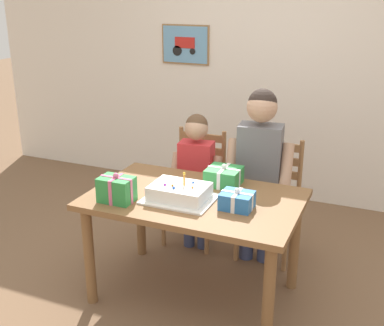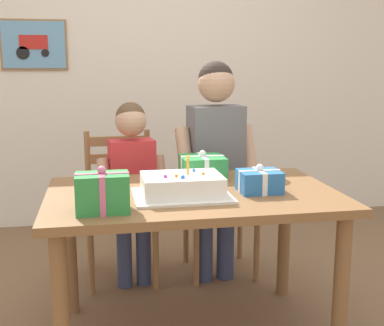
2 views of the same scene
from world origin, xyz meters
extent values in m
plane|color=brown|center=(0.00, 0.00, 0.00)|extent=(20.00, 20.00, 0.00)
cube|color=silver|center=(0.00, 1.97, 1.30)|extent=(6.40, 0.08, 2.60)
cube|color=olive|center=(-0.91, 1.92, 1.48)|extent=(0.51, 0.02, 0.39)
cube|color=#669EC6|center=(-0.91, 1.91, 1.48)|extent=(0.48, 0.01, 0.36)
cube|color=red|center=(-0.91, 1.91, 1.50)|extent=(0.22, 0.01, 0.11)
cylinder|color=black|center=(-0.99, 1.91, 1.42)|extent=(0.10, 0.01, 0.10)
cylinder|color=black|center=(-0.82, 1.91, 1.42)|extent=(0.06, 0.01, 0.06)
cube|color=brown|center=(0.00, 0.00, 0.72)|extent=(1.37, 0.86, 0.04)
cylinder|color=brown|center=(-0.61, -0.35, 0.35)|extent=(0.07, 0.07, 0.70)
cylinder|color=brown|center=(0.61, -0.35, 0.35)|extent=(0.07, 0.07, 0.70)
cylinder|color=brown|center=(-0.61, 0.35, 0.35)|extent=(0.07, 0.07, 0.70)
cylinder|color=brown|center=(0.61, 0.35, 0.35)|extent=(0.07, 0.07, 0.70)
cube|color=white|center=(-0.07, -0.09, 0.75)|extent=(0.44, 0.34, 0.01)
cube|color=white|center=(-0.07, -0.09, 0.80)|extent=(0.36, 0.26, 0.09)
cylinder|color=orange|center=(-0.04, -0.08, 0.88)|extent=(0.01, 0.01, 0.07)
sphere|color=yellow|center=(-0.04, -0.08, 0.92)|extent=(0.02, 0.02, 0.02)
sphere|color=blue|center=(0.00, -0.02, 0.85)|extent=(0.02, 0.02, 0.02)
sphere|color=orange|center=(0.03, -0.10, 0.85)|extent=(0.02, 0.02, 0.02)
sphere|color=blue|center=(-0.07, -0.16, 0.85)|extent=(0.02, 0.02, 0.02)
sphere|color=orange|center=(-0.10, -0.12, 0.85)|extent=(0.02, 0.02, 0.02)
sphere|color=purple|center=(-0.15, -0.13, 0.85)|extent=(0.02, 0.02, 0.02)
cube|color=#286BB7|center=(0.31, -0.06, 0.79)|extent=(0.19, 0.16, 0.10)
cube|color=white|center=(0.31, -0.06, 0.79)|extent=(0.20, 0.02, 0.11)
cube|color=white|center=(0.31, -0.06, 0.79)|extent=(0.02, 0.17, 0.11)
sphere|color=white|center=(0.31, -0.06, 0.86)|extent=(0.04, 0.04, 0.04)
cube|color=#2D8E42|center=(-0.42, -0.26, 0.82)|extent=(0.21, 0.15, 0.16)
cube|color=#DB668E|center=(-0.42, -0.26, 0.82)|extent=(0.22, 0.02, 0.16)
cube|color=#DB668E|center=(-0.42, -0.26, 0.82)|extent=(0.02, 0.16, 0.16)
sphere|color=#DB668E|center=(-0.42, -0.26, 0.91)|extent=(0.04, 0.04, 0.04)
cube|color=#2D8E42|center=(0.10, 0.27, 0.80)|extent=(0.23, 0.22, 0.12)
cube|color=white|center=(0.10, 0.27, 0.80)|extent=(0.23, 0.02, 0.12)
cube|color=white|center=(0.10, 0.27, 0.80)|extent=(0.02, 0.22, 0.12)
sphere|color=white|center=(0.10, 0.27, 0.87)|extent=(0.04, 0.04, 0.04)
cube|color=#996B42|center=(-0.31, 0.73, 0.45)|extent=(0.43, 0.43, 0.04)
cylinder|color=#996B42|center=(-0.12, 0.55, 0.21)|extent=(0.04, 0.04, 0.43)
cylinder|color=#996B42|center=(-0.50, 0.54, 0.21)|extent=(0.04, 0.04, 0.43)
cylinder|color=#996B42|center=(-0.13, 0.93, 0.21)|extent=(0.04, 0.04, 0.43)
cylinder|color=#996B42|center=(-0.51, 0.92, 0.21)|extent=(0.04, 0.04, 0.43)
cylinder|color=#996B42|center=(-0.13, 0.93, 0.70)|extent=(0.04, 0.04, 0.45)
cylinder|color=#996B42|center=(-0.51, 0.92, 0.70)|extent=(0.04, 0.04, 0.45)
cube|color=#996B42|center=(-0.32, 0.92, 0.63)|extent=(0.36, 0.03, 0.06)
cube|color=#996B42|center=(-0.32, 0.92, 0.74)|extent=(0.36, 0.03, 0.06)
cube|color=#996B42|center=(-0.32, 0.92, 0.85)|extent=(0.36, 0.03, 0.06)
cube|color=#996B42|center=(0.31, 0.73, 0.45)|extent=(0.42, 0.42, 0.04)
cylinder|color=#996B42|center=(0.50, 0.54, 0.21)|extent=(0.04, 0.04, 0.43)
cylinder|color=#996B42|center=(0.12, 0.54, 0.21)|extent=(0.04, 0.04, 0.43)
cylinder|color=#996B42|center=(0.51, 0.92, 0.21)|extent=(0.04, 0.04, 0.43)
cylinder|color=#996B42|center=(0.13, 0.92, 0.21)|extent=(0.04, 0.04, 0.43)
cylinder|color=#996B42|center=(0.51, 0.92, 0.70)|extent=(0.04, 0.04, 0.45)
cylinder|color=#996B42|center=(0.13, 0.92, 0.70)|extent=(0.04, 0.04, 0.45)
cube|color=#996B42|center=(0.32, 0.92, 0.63)|extent=(0.36, 0.03, 0.06)
cube|color=#996B42|center=(0.32, 0.92, 0.74)|extent=(0.36, 0.03, 0.06)
cube|color=#996B42|center=(0.32, 0.92, 0.85)|extent=(0.36, 0.03, 0.06)
cylinder|color=#38426B|center=(0.33, 0.63, 0.25)|extent=(0.11, 0.11, 0.51)
cylinder|color=#38426B|center=(0.19, 0.62, 0.25)|extent=(0.11, 0.11, 0.51)
cube|color=slate|center=(0.26, 0.62, 0.80)|extent=(0.33, 0.23, 0.58)
cylinder|color=tan|center=(0.46, 0.61, 0.78)|extent=(0.11, 0.25, 0.39)
cylinder|color=tan|center=(0.06, 0.56, 0.78)|extent=(0.11, 0.25, 0.39)
sphere|color=tan|center=(0.26, 0.62, 1.22)|extent=(0.22, 0.22, 0.22)
sphere|color=#2D231E|center=(0.26, 0.63, 1.25)|extent=(0.21, 0.21, 0.21)
cylinder|color=#38426B|center=(-0.19, 0.63, 0.21)|extent=(0.09, 0.09, 0.42)
cylinder|color=#38426B|center=(-0.30, 0.62, 0.21)|extent=(0.09, 0.09, 0.42)
cube|color=red|center=(-0.25, 0.62, 0.66)|extent=(0.28, 0.19, 0.48)
cylinder|color=tan|center=(-0.08, 0.61, 0.65)|extent=(0.09, 0.21, 0.32)
cylinder|color=tan|center=(-0.41, 0.57, 0.65)|extent=(0.09, 0.21, 0.32)
sphere|color=tan|center=(-0.25, 0.62, 1.01)|extent=(0.18, 0.18, 0.18)
sphere|color=brown|center=(-0.25, 0.63, 1.03)|extent=(0.17, 0.17, 0.17)
camera|label=1|loc=(1.13, -2.71, 2.02)|focal=46.04mm
camera|label=2|loc=(-0.43, -2.28, 1.34)|focal=47.09mm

